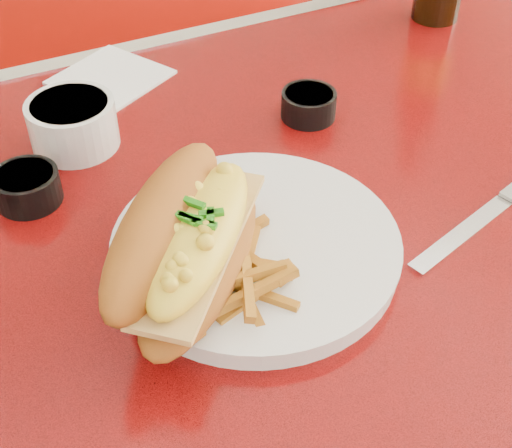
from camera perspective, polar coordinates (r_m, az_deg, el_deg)
name	(u,v)px	position (r m, az deg, el deg)	size (l,w,h in m)	color
diner_table	(279,319)	(0.83, 1.86, -7.58)	(1.23, 0.83, 0.77)	red
booth_bench_far	(107,163)	(1.62, -11.87, 4.78)	(1.20, 0.51, 0.90)	#99140A
dinner_plate	(256,247)	(0.67, 0.00, -1.86)	(0.31, 0.31, 0.02)	silver
mac_hoagie	(187,240)	(0.60, -5.52, -1.30)	(0.23, 0.24, 0.10)	#A05619
fries_pile	(206,268)	(0.62, -4.03, -3.54)	(0.11, 0.10, 0.03)	orange
fork	(311,256)	(0.65, 4.43, -2.59)	(0.02, 0.13, 0.00)	silver
gravy_ramekin	(73,123)	(0.82, -14.46, 7.86)	(0.12, 0.12, 0.05)	silver
sauce_cup_left	(27,186)	(0.76, -17.86, 2.92)	(0.09, 0.09, 0.03)	black
sauce_cup_right	(309,104)	(0.85, 4.24, 9.58)	(0.08, 0.08, 0.03)	black
knife	(499,204)	(0.77, 18.84, 1.49)	(0.23, 0.08, 0.01)	silver
paper_napkin	(111,78)	(0.95, -11.56, 11.41)	(0.12, 0.12, 0.00)	white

